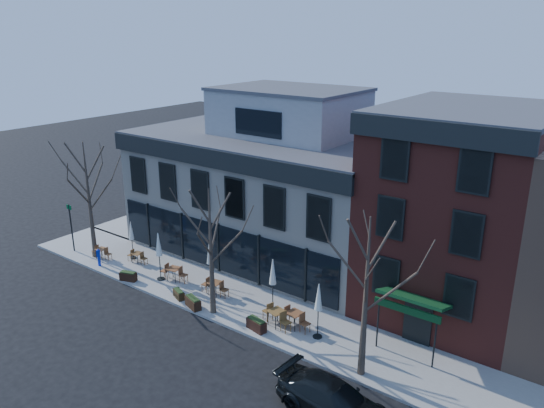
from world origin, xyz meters
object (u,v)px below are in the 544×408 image
Objects in this scene: parked_sedan at (333,400)px; call_box at (99,257)px; cafe_set_0 at (102,252)px; umbrella_0 at (131,232)px.

call_box is (-19.32, 2.94, 0.05)m from parked_sedan.
call_box is at bearing -43.84° from cafe_set_0.
parked_sedan is 1.91× the size of umbrella_0.
umbrella_0 reaches higher than cafe_set_0.
parked_sedan is 19.54m from call_box.
parked_sedan is 20.54m from cafe_set_0.
parked_sedan reaches higher than cafe_set_0.
parked_sedan is 19.23m from umbrella_0.
umbrella_0 reaches higher than call_box.
call_box is 2.56m from umbrella_0.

